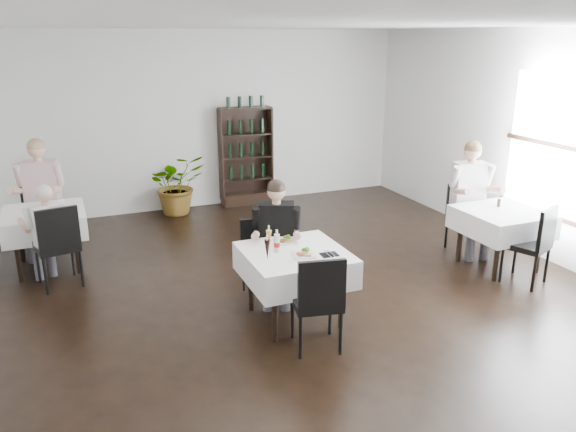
{
  "coord_description": "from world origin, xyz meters",
  "views": [
    {
      "loc": [
        -2.41,
        -4.95,
        2.88
      ],
      "look_at": [
        -0.29,
        0.2,
        1.09
      ],
      "focal_mm": 35.0,
      "sensor_mm": 36.0,
      "label": 1
    }
  ],
  "objects_px": {
    "wine_shelf": "(246,157)",
    "diner_main": "(276,233)",
    "main_table": "(295,265)",
    "potted_tree": "(177,184)"
  },
  "relations": [
    {
      "from": "main_table",
      "to": "potted_tree",
      "type": "height_order",
      "value": "potted_tree"
    },
    {
      "from": "main_table",
      "to": "potted_tree",
      "type": "distance_m",
      "value": 4.22
    },
    {
      "from": "wine_shelf",
      "to": "main_table",
      "type": "distance_m",
      "value": 4.41
    },
    {
      "from": "potted_tree",
      "to": "wine_shelf",
      "type": "bearing_deg",
      "value": 5.16
    },
    {
      "from": "wine_shelf",
      "to": "main_table",
      "type": "height_order",
      "value": "wine_shelf"
    },
    {
      "from": "wine_shelf",
      "to": "potted_tree",
      "type": "xyz_separation_m",
      "value": [
        -1.27,
        -0.11,
        -0.34
      ]
    },
    {
      "from": "main_table",
      "to": "potted_tree",
      "type": "xyz_separation_m",
      "value": [
        -0.37,
        4.2,
        -0.11
      ]
    },
    {
      "from": "wine_shelf",
      "to": "diner_main",
      "type": "height_order",
      "value": "wine_shelf"
    },
    {
      "from": "potted_tree",
      "to": "diner_main",
      "type": "xyz_separation_m",
      "value": [
        0.36,
        -3.7,
        0.3
      ]
    },
    {
      "from": "wine_shelf",
      "to": "potted_tree",
      "type": "relative_size",
      "value": 1.72
    }
  ]
}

